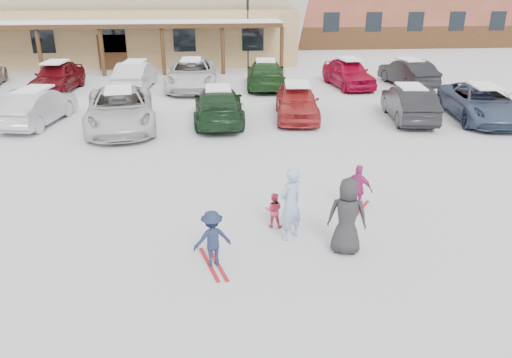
{
  "coord_description": "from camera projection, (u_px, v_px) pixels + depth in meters",
  "views": [
    {
      "loc": [
        -0.68,
        -10.23,
        5.58
      ],
      "look_at": [
        0.3,
        1.0,
        1.0
      ],
      "focal_mm": 35.0,
      "sensor_mm": 36.0,
      "label": 1
    }
  ],
  "objects": [
    {
      "name": "skis_child_magenta",
      "position": [
        356.0,
        211.0,
        12.77
      ],
      "size": [
        0.95,
        1.27,
        0.03
      ],
      "primitive_type": "cube",
      "rotation": [
        0.0,
        0.0,
        2.54
      ],
      "color": "#AF191F",
      "rests_on": "ground"
    },
    {
      "name": "parked_car_12",
      "position": [
        348.0,
        73.0,
        26.96
      ],
      "size": [
        2.32,
        4.63,
        1.51
      ],
      "primitive_type": "imported",
      "rotation": [
        0.0,
        0.0,
        0.12
      ],
      "color": "#AA082D",
      "rests_on": "ground"
    },
    {
      "name": "parked_car_11",
      "position": [
        266.0,
        74.0,
        26.81
      ],
      "size": [
        2.43,
        5.15,
        1.45
      ],
      "primitive_type": "imported",
      "rotation": [
        0.0,
        0.0,
        3.06
      ],
      "color": "#1C401A",
      "rests_on": "ground"
    },
    {
      "name": "toddler_red",
      "position": [
        274.0,
        210.0,
        11.84
      ],
      "size": [
        0.49,
        0.42,
        0.87
      ],
      "primitive_type": "imported",
      "rotation": [
        0.0,
        0.0,
        2.91
      ],
      "color": "#C4324D",
      "rests_on": "ground"
    },
    {
      "name": "parked_car_4",
      "position": [
        297.0,
        101.0,
        20.9
      ],
      "size": [
        2.18,
        4.48,
        1.47
      ],
      "primitive_type": "imported",
      "rotation": [
        0.0,
        0.0,
        -0.1
      ],
      "color": "#AB2728",
      "rests_on": "ground"
    },
    {
      "name": "parked_car_5",
      "position": [
        409.0,
        103.0,
        20.67
      ],
      "size": [
        2.02,
        4.45,
        1.42
      ],
      "primitive_type": "imported",
      "rotation": [
        0.0,
        0.0,
        3.02
      ],
      "color": "black",
      "rests_on": "ground"
    },
    {
      "name": "child_navy",
      "position": [
        212.0,
        239.0,
        10.18
      ],
      "size": [
        0.89,
        0.65,
        1.23
      ],
      "primitive_type": "imported",
      "rotation": [
        0.0,
        0.0,
        3.41
      ],
      "color": "#1A2242",
      "rests_on": "ground"
    },
    {
      "name": "ground",
      "position": [
        247.0,
        235.0,
        11.6
      ],
      "size": [
        160.0,
        160.0,
        0.0
      ],
      "primitive_type": "plane",
      "color": "silver",
      "rests_on": "ground"
    },
    {
      "name": "parked_car_8",
      "position": [
        57.0,
        77.0,
        25.86
      ],
      "size": [
        2.19,
        4.64,
        1.53
      ],
      "primitive_type": "imported",
      "rotation": [
        0.0,
        0.0,
        -0.09
      ],
      "color": "#5B080F",
      "rests_on": "ground"
    },
    {
      "name": "parked_car_13",
      "position": [
        408.0,
        73.0,
        27.25
      ],
      "size": [
        2.11,
        4.51,
        1.43
      ],
      "primitive_type": "imported",
      "rotation": [
        0.0,
        0.0,
        3.28
      ],
      "color": "black",
      "rests_on": "ground"
    },
    {
      "name": "adult_skier",
      "position": [
        290.0,
        204.0,
        11.16
      ],
      "size": [
        0.75,
        0.71,
        1.73
      ],
      "primitive_type": "imported",
      "rotation": [
        0.0,
        0.0,
        3.79
      ],
      "color": "#8EAAD1",
      "rests_on": "ground"
    },
    {
      "name": "bystander_dark",
      "position": [
        347.0,
        216.0,
        10.59
      ],
      "size": [
        0.96,
        0.76,
        1.72
      ],
      "primitive_type": "imported",
      "rotation": [
        0.0,
        0.0,
        2.86
      ],
      "color": "#282729",
      "rests_on": "ground"
    },
    {
      "name": "skis_child_navy",
      "position": [
        213.0,
        264.0,
        10.41
      ],
      "size": [
        0.56,
        1.4,
        0.03
      ],
      "primitive_type": "cube",
      "rotation": [
        0.0,
        0.0,
        3.41
      ],
      "color": "#AF191F",
      "rests_on": "ground"
    },
    {
      "name": "parked_car_6",
      "position": [
        482.0,
        103.0,
        20.73
      ],
      "size": [
        3.02,
        5.43,
        1.44
      ],
      "primitive_type": "imported",
      "rotation": [
        0.0,
        0.0,
        -0.13
      ],
      "color": "#394965",
      "rests_on": "ground"
    },
    {
      "name": "parked_car_10",
      "position": [
        192.0,
        74.0,
        26.52
      ],
      "size": [
        2.65,
        5.63,
        1.55
      ],
      "primitive_type": "imported",
      "rotation": [
        0.0,
        0.0,
        -0.01
      ],
      "color": "silver",
      "rests_on": "ground"
    },
    {
      "name": "parked_car_9",
      "position": [
        136.0,
        75.0,
        26.49
      ],
      "size": [
        1.87,
        4.52,
        1.45
      ],
      "primitive_type": "imported",
      "rotation": [
        0.0,
        0.0,
        3.07
      ],
      "color": "silver",
      "rests_on": "ground"
    },
    {
      "name": "parked_car_1",
      "position": [
        36.0,
        107.0,
        20.1
      ],
      "size": [
        2.23,
        4.58,
        1.44
      ],
      "primitive_type": "imported",
      "rotation": [
        0.0,
        0.0,
        2.97
      ],
      "color": "#ACADB1",
      "rests_on": "ground"
    },
    {
      "name": "parked_car_3",
      "position": [
        219.0,
        105.0,
        20.37
      ],
      "size": [
        2.01,
        4.91,
        1.42
      ],
      "primitive_type": "imported",
      "rotation": [
        0.0,
        0.0,
        3.15
      ],
      "color": "black",
      "rests_on": "ground"
    },
    {
      "name": "day_lodge",
      "position": [
        92.0,
        2.0,
        35.2
      ],
      "size": [
        29.12,
        12.5,
        10.38
      ],
      "color": "tan",
      "rests_on": "ground"
    },
    {
      "name": "lamp_post",
      "position": [
        248.0,
        12.0,
        31.71
      ],
      "size": [
        0.5,
        0.25,
        6.16
      ],
      "color": "black",
      "rests_on": "ground"
    },
    {
      "name": "parked_car_2",
      "position": [
        120.0,
        109.0,
        19.54
      ],
      "size": [
        3.37,
        5.89,
        1.55
      ],
      "primitive_type": "imported",
      "rotation": [
        0.0,
        0.0,
        0.15
      ],
      "color": "silver",
      "rests_on": "ground"
    },
    {
      "name": "child_magenta",
      "position": [
        358.0,
        189.0,
        12.54
      ],
      "size": [
        0.78,
        0.67,
        1.26
      ],
      "primitive_type": "imported",
      "rotation": [
        0.0,
        0.0,
        2.54
      ],
      "color": "#AE2971",
      "rests_on": "ground"
    }
  ]
}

